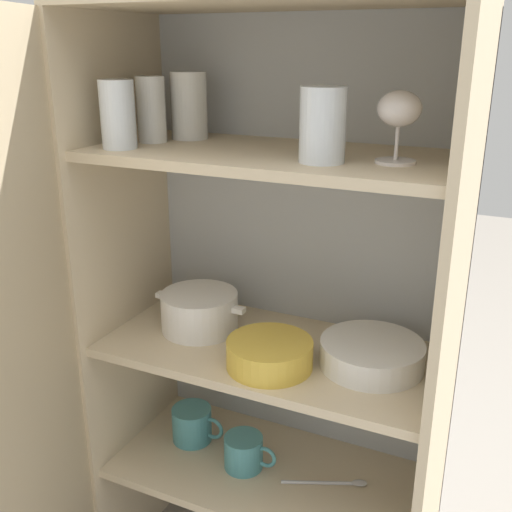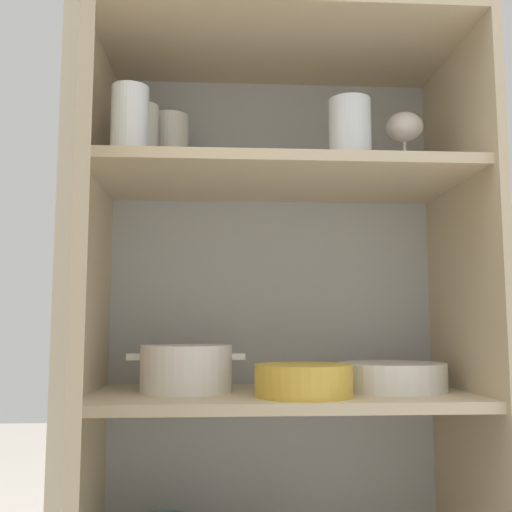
% 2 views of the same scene
% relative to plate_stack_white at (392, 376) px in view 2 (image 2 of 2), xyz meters
% --- Properties ---
extents(cupboard_back_panel, '(0.76, 0.02, 1.33)m').
position_rel_plate_stack_white_xyz_m(cupboard_back_panel, '(-0.22, 0.17, -0.00)').
color(cupboard_back_panel, '#B2B7BC').
rests_on(cupboard_back_panel, ground_plane).
extents(cupboard_side_left, '(0.02, 0.39, 1.33)m').
position_rel_plate_stack_white_xyz_m(cupboard_side_left, '(-0.59, -0.02, -0.00)').
color(cupboard_side_left, '#CCB793').
rests_on(cupboard_side_left, ground_plane).
extents(cupboard_side_right, '(0.02, 0.39, 1.33)m').
position_rel_plate_stack_white_xyz_m(cupboard_side_right, '(0.15, -0.02, -0.00)').
color(cupboard_side_right, '#CCB793').
rests_on(cupboard_side_right, ground_plane).
extents(cupboard_top_panel, '(0.76, 0.39, 0.02)m').
position_rel_plate_stack_white_xyz_m(cupboard_top_panel, '(-0.22, -0.02, 0.67)').
color(cupboard_top_panel, '#CCB793').
rests_on(cupboard_top_panel, cupboard_side_left).
extents(shelf_board_middle, '(0.72, 0.35, 0.02)m').
position_rel_plate_stack_white_xyz_m(shelf_board_middle, '(-0.22, -0.02, -0.04)').
color(shelf_board_middle, beige).
extents(shelf_board_upper, '(0.72, 0.35, 0.02)m').
position_rel_plate_stack_white_xyz_m(shelf_board_upper, '(-0.22, -0.02, 0.39)').
color(shelf_board_upper, beige).
extents(cupboard_door, '(0.13, 0.36, 1.33)m').
position_rel_plate_stack_white_xyz_m(cupboard_door, '(-0.54, -0.39, -0.00)').
color(cupboard_door, tan).
rests_on(cupboard_door, ground_plane).
extents(tumbler_glass_0, '(0.08, 0.08, 0.13)m').
position_rel_plate_stack_white_xyz_m(tumbler_glass_0, '(-0.09, -0.09, 0.47)').
color(tumbler_glass_0, white).
rests_on(tumbler_glass_0, shelf_board_upper).
extents(tumbler_glass_1, '(0.06, 0.06, 0.14)m').
position_rel_plate_stack_white_xyz_m(tumbler_glass_1, '(-0.50, -0.02, 0.47)').
color(tumbler_glass_1, white).
rests_on(tumbler_glass_1, shelf_board_upper).
extents(tumbler_glass_2, '(0.08, 0.08, 0.14)m').
position_rel_plate_stack_white_xyz_m(tumbler_glass_2, '(-0.45, 0.06, 0.47)').
color(tumbler_glass_2, white).
rests_on(tumbler_glass_2, shelf_board_upper).
extents(tumbler_glass_3, '(0.07, 0.07, 0.13)m').
position_rel_plate_stack_white_xyz_m(tumbler_glass_3, '(-0.51, -0.12, 0.47)').
color(tumbler_glass_3, white).
rests_on(tumbler_glass_3, shelf_board_upper).
extents(wine_glass_0, '(0.08, 0.08, 0.12)m').
position_rel_plate_stack_white_xyz_m(wine_glass_0, '(0.03, -0.04, 0.49)').
color(wine_glass_0, silver).
rests_on(wine_glass_0, shelf_board_upper).
extents(plate_stack_white, '(0.21, 0.21, 0.05)m').
position_rel_plate_stack_white_xyz_m(plate_stack_white, '(0.00, 0.00, 0.00)').
color(plate_stack_white, white).
rests_on(plate_stack_white, shelf_board_middle).
extents(mixing_bowl_large, '(0.18, 0.18, 0.06)m').
position_rel_plate_stack_white_xyz_m(mixing_bowl_large, '(-0.19, -0.09, 0.00)').
color(mixing_bowl_large, gold).
rests_on(mixing_bowl_large, shelf_board_middle).
extents(casserole_dish, '(0.23, 0.18, 0.09)m').
position_rel_plate_stack_white_xyz_m(casserole_dish, '(-0.40, -0.00, 0.02)').
color(casserole_dish, white).
rests_on(casserole_dish, shelf_board_middle).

